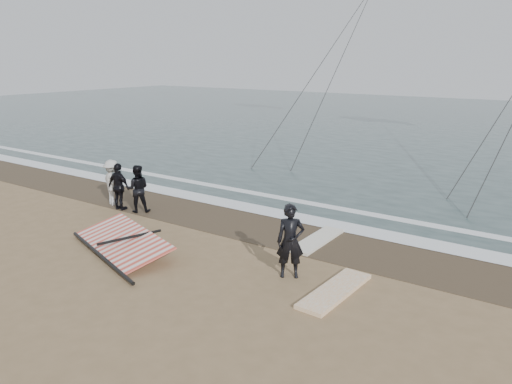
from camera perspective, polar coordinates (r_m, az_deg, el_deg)
ground at (r=12.28m, az=-9.37°, el=-10.07°), size 120.00×120.00×0.00m
sea at (r=41.98m, az=23.55°, el=6.88°), size 120.00×54.00×0.02m
wet_sand at (r=15.56m, az=2.11°, el=-4.29°), size 120.00×2.80×0.01m
foam_near at (r=16.70m, az=4.69°, el=-2.88°), size 120.00×0.90×0.01m
foam_far at (r=18.13m, az=7.36°, el=-1.48°), size 120.00×0.45×0.01m
man_main at (r=12.06m, az=3.95°, el=-5.62°), size 0.80×0.73×1.83m
board_white at (r=11.72m, az=9.01°, el=-11.08°), size 0.79×2.45×0.10m
board_cream at (r=14.65m, az=6.99°, el=-5.49°), size 0.62×2.34×0.10m
trio_cluster at (r=18.10m, az=-15.06°, el=0.72°), size 2.51×1.06×1.67m
sail_rig at (r=14.48m, az=-14.69°, el=-5.52°), size 4.04×2.79×0.49m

